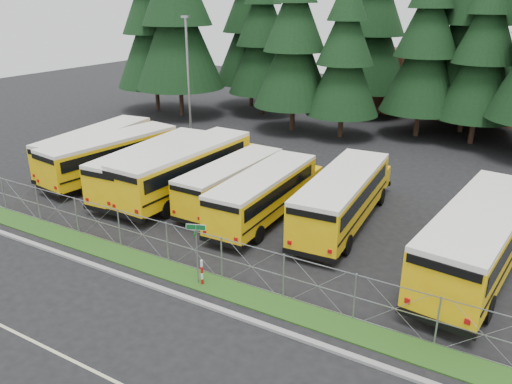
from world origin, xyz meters
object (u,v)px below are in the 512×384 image
street_sign (196,241)px  light_standard (188,74)px  bus_1 (117,157)px  bus_6 (344,199)px  bus_3 (189,170)px  bus_east (480,239)px  bus_5 (267,195)px  bus_0 (101,149)px  bus_2 (159,168)px  striped_bollard (202,273)px  bus_4 (235,182)px

street_sign → light_standard: (-14.86, 19.18, 3.47)m
bus_1 → bus_6: (15.98, 0.57, 0.00)m
bus_6 → street_sign: bearing=-113.2°
bus_3 → bus_east: bus_east is taller
bus_3 → bus_5: size_ratio=1.17×
bus_0 → bus_6: bus_6 is taller
bus_2 → bus_5: (8.00, -0.35, -0.13)m
striped_bollard → light_standard: light_standard is taller
bus_east → light_standard: light_standard is taller
bus_5 → bus_east: bearing=-4.1°
bus_1 → bus_east: bus_east is taller
striped_bollard → bus_3: bearing=129.8°
bus_1 → bus_3: size_ratio=0.93×
bus_2 → street_sign: bus_2 is taller
bus_2 → bus_east: bearing=-6.0°
bus_0 → street_sign: bus_0 is taller
bus_4 → street_sign: bearing=-65.9°
bus_3 → light_standard: size_ratio=1.19×
bus_3 → bus_4: size_ratio=1.23×
bus_1 → bus_6: size_ratio=1.00×
bus_4 → light_standard: size_ratio=0.97×
bus_east → striped_bollard: (-9.92, -7.02, -1.03)m
bus_4 → bus_6: 6.71m
bus_1 → bus_6: bus_6 is taller
bus_2 → striped_bollard: bus_2 is taller
bus_3 → bus_2: bearing=-168.3°
bus_0 → striped_bollard: 17.85m
bus_2 → bus_3: 2.20m
bus_2 → bus_east: bus_east is taller
bus_4 → light_standard: (-11.32, 10.69, 4.22)m
bus_0 → bus_6: (18.29, -0.19, 0.01)m
bus_6 → bus_east: (6.98, -1.87, 0.15)m
bus_2 → bus_3: size_ratio=0.94×
bus_6 → light_standard: light_standard is taller
bus_1 → bus_east: size_ratio=0.91×
striped_bollard → light_standard: size_ratio=0.12×
bus_2 → light_standard: size_ratio=1.12×
bus_0 → bus_5: bearing=-12.1°
bus_east → street_sign: 12.33m
bus_0 → bus_east: bearing=-10.8°
bus_1 → bus_3: bus_3 is taller
bus_1 → bus_east: bearing=4.7°
bus_0 → bus_east: bus_east is taller
bus_0 → light_standard: bearing=82.3°
bus_6 → bus_0: bearing=175.7°
bus_1 → light_standard: 11.77m
bus_1 → street_sign: 15.30m
bus_2 → striped_bollard: 12.07m
bus_0 → street_sign: (15.14, -9.07, 0.56)m
bus_east → bus_3: bearing=-177.8°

